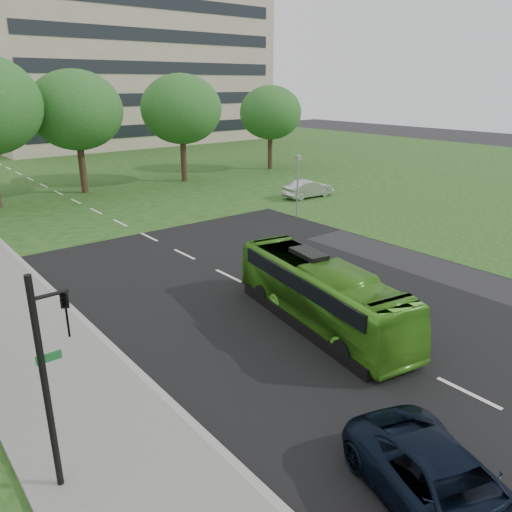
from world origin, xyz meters
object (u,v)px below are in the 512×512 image
at_px(office_building, 126,55).
at_px(tree_park_d, 181,109).
at_px(tree_park_e, 270,113).
at_px(tree_park_c, 76,110).
at_px(bus, 321,294).
at_px(traffic_light, 51,369).
at_px(suv, 448,491).
at_px(camera_pole, 298,178).
at_px(sedan, 308,189).

distance_m(office_building, tree_park_d, 36.17).
bearing_deg(tree_park_e, tree_park_c, 179.11).
distance_m(bus, traffic_light, 10.53).
bearing_deg(tree_park_d, tree_park_c, 175.86).
xyz_separation_m(office_building, traffic_light, (-32.30, -64.17, -9.49)).
bearing_deg(tree_park_d, suv, -113.15).
height_order(office_building, bus, office_building).
bearing_deg(tree_park_c, tree_park_d, -4.14).
height_order(tree_park_c, camera_pole, tree_park_c).
xyz_separation_m(bus, traffic_light, (-10.16, -2.09, 1.79)).
height_order(tree_park_e, traffic_light, tree_park_e).
bearing_deg(traffic_light, bus, 35.11).
bearing_deg(bus, office_building, 80.04).
bearing_deg(sedan, bus, 139.88).
relative_size(office_building, tree_park_d, 4.25).
xyz_separation_m(tree_park_d, traffic_light, (-21.22, -30.29, -3.37)).
bearing_deg(tree_park_e, sedan, -117.97).
bearing_deg(traffic_light, suv, -21.49).
bearing_deg(tree_park_e, suv, -125.58).
relative_size(traffic_light, camera_pole, 1.24).
relative_size(tree_park_c, bus, 1.10).
distance_m(office_building, traffic_light, 72.46).
distance_m(tree_park_d, traffic_light, 37.14).
height_order(tree_park_d, suv, tree_park_d).
relative_size(office_building, camera_pole, 9.72).
distance_m(tree_park_d, sedan, 13.98).
relative_size(tree_park_e, bus, 0.96).
distance_m(tree_park_c, traffic_light, 33.42).
distance_m(tree_park_e, suv, 45.07).
distance_m(tree_park_d, camera_pole, 16.53).
bearing_deg(traffic_light, tree_park_d, 78.46).
xyz_separation_m(sedan, traffic_light, (-25.23, -18.17, 2.32)).
xyz_separation_m(tree_park_c, tree_park_e, (19.74, -0.31, -0.84)).
distance_m(bus, suv, 9.03).
height_order(office_building, traffic_light, office_building).
bearing_deg(sedan, camera_pole, 131.99).
xyz_separation_m(tree_park_c, bus, (-1.94, -28.86, -5.33)).
height_order(office_building, sedan, office_building).
height_order(tree_park_e, camera_pole, tree_park_e).
relative_size(tree_park_e, sedan, 2.00).
xyz_separation_m(sedan, camera_pole, (-4.89, -3.96, 1.97)).
relative_size(office_building, tree_park_e, 4.77).
distance_m(bus, sedan, 22.04).
bearing_deg(traffic_light, office_building, 86.76).
height_order(tree_park_c, tree_park_e, tree_park_c).
relative_size(tree_park_d, bus, 1.07).
xyz_separation_m(office_building, tree_park_c, (-20.19, -33.22, -5.95)).
distance_m(sedan, camera_pole, 6.59).
relative_size(tree_park_c, traffic_light, 1.88).
xyz_separation_m(suv, camera_pole, (14.55, 20.00, 1.96)).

